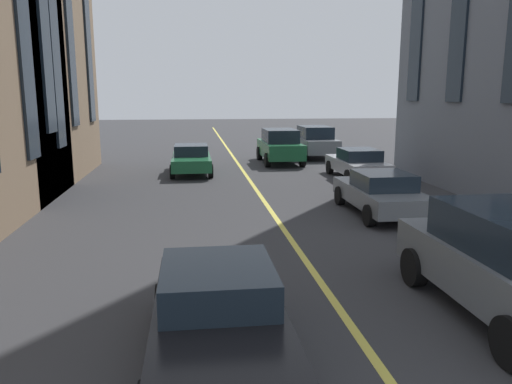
% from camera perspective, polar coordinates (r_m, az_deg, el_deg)
% --- Properties ---
extents(lane_centre_line, '(80.00, 0.16, 0.01)m').
position_cam_1_polar(lane_centre_line, '(19.01, 0.40, -0.28)').
color(lane_centre_line, '#D8C64C').
rests_on(lane_centre_line, ground_plane).
extents(car_black_mid, '(4.40, 1.95, 1.37)m').
position_cam_1_polar(car_black_mid, '(7.24, -4.28, -13.81)').
color(car_black_mid, black).
rests_on(car_black_mid, ground_plane).
extents(car_grey_parked_a, '(4.40, 1.95, 1.37)m').
position_cam_1_polar(car_grey_parked_a, '(16.24, 14.09, -0.05)').
color(car_grey_parked_a, slate).
rests_on(car_grey_parked_a, ground_plane).
extents(car_green_trailing, '(4.40, 1.95, 1.37)m').
position_cam_1_polar(car_green_trailing, '(24.29, -7.41, 3.79)').
color(car_green_trailing, '#1E6038').
rests_on(car_green_trailing, ground_plane).
extents(car_green_near, '(4.70, 2.14, 1.88)m').
position_cam_1_polar(car_green_near, '(27.74, 2.76, 5.32)').
color(car_green_near, '#1E6038').
rests_on(car_green_near, ground_plane).
extents(car_grey_far, '(4.70, 2.14, 1.88)m').
position_cam_1_polar(car_grey_far, '(9.48, 27.03, -7.20)').
color(car_grey_far, slate).
rests_on(car_grey_far, ground_plane).
extents(car_grey_parked_b, '(4.70, 2.14, 1.88)m').
position_cam_1_polar(car_grey_parked_b, '(30.52, 6.75, 5.78)').
color(car_grey_parked_b, slate).
rests_on(car_grey_parked_b, ground_plane).
extents(car_silver_oncoming, '(4.40, 1.95, 1.37)m').
position_cam_1_polar(car_silver_oncoming, '(22.97, 11.57, 3.24)').
color(car_silver_oncoming, '#B7BABF').
rests_on(car_silver_oncoming, ground_plane).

